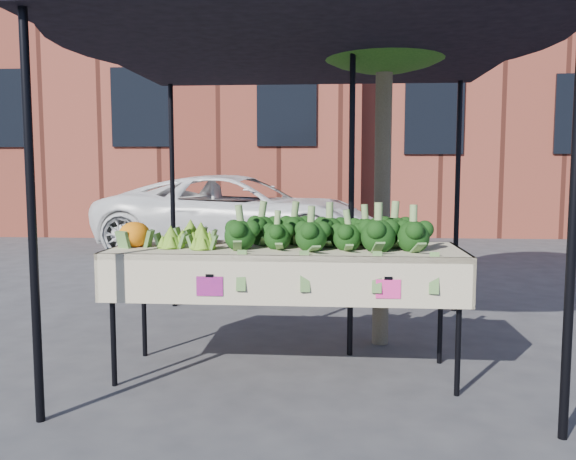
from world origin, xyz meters
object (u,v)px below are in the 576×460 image
(canopy, at_px, (306,178))
(street_tree, at_px, (384,107))
(vehicle, at_px, (239,112))
(table, at_px, (286,311))

(canopy, height_order, street_tree, street_tree)
(street_tree, bearing_deg, canopy, -157.91)
(vehicle, height_order, street_tree, vehicle)
(table, bearing_deg, street_tree, 47.98)
(table, relative_size, canopy, 0.76)
(canopy, bearing_deg, vehicle, 104.09)
(table, bearing_deg, vehicle, 101.86)
(canopy, bearing_deg, street_tree, 22.09)
(vehicle, relative_size, street_tree, 1.25)
(street_tree, bearing_deg, vehicle, 110.69)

